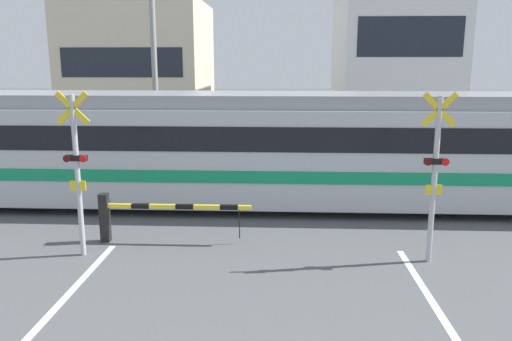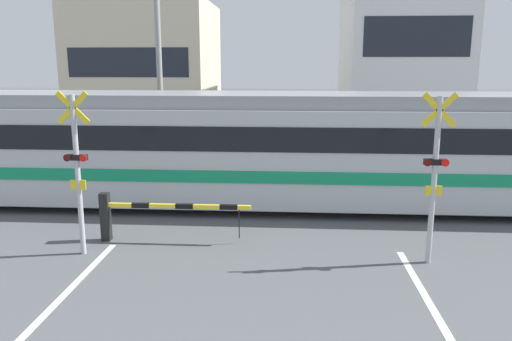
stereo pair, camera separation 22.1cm
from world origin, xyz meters
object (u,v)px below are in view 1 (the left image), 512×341
(crossing_barrier_far, at_px, (339,161))
(pedestrian, at_px, (247,140))
(crossing_signal_left, at_px, (77,167))
(crossing_signal_right, at_px, (435,171))
(crossing_barrier_near, at_px, (140,213))
(commuter_train, at_px, (250,146))

(crossing_barrier_far, distance_m, pedestrian, 4.25)
(crossing_signal_left, distance_m, crossing_signal_right, 7.24)
(crossing_barrier_near, distance_m, pedestrian, 9.19)
(crossing_signal_left, xyz_separation_m, crossing_signal_right, (7.24, 0.00, 0.00))
(commuter_train, relative_size, crossing_signal_right, 6.30)
(crossing_barrier_near, xyz_separation_m, crossing_barrier_far, (5.20, 6.42, 0.00))
(crossing_barrier_near, relative_size, crossing_signal_left, 0.99)
(commuter_train, distance_m, crossing_signal_left, 5.28)
(crossing_signal_right, xyz_separation_m, pedestrian, (-4.39, 9.84, -0.92))
(crossing_barrier_near, height_order, crossing_signal_left, crossing_signal_left)
(crossing_barrier_near, distance_m, crossing_signal_right, 6.39)
(commuter_train, xyz_separation_m, crossing_signal_left, (-3.32, -4.09, 0.20))
(commuter_train, bearing_deg, pedestrian, 94.66)
(crossing_barrier_far, distance_m, crossing_signal_left, 9.64)
(commuter_train, xyz_separation_m, pedestrian, (-0.47, 5.75, -0.72))
(commuter_train, relative_size, pedestrian, 12.71)
(pedestrian, bearing_deg, commuter_train, -85.34)
(crossing_barrier_far, distance_m, crossing_signal_right, 7.43)
(commuter_train, distance_m, crossing_barrier_far, 4.41)
(crossing_signal_left, bearing_deg, pedestrian, 73.83)
(crossing_barrier_near, bearing_deg, crossing_signal_right, -7.69)
(crossing_barrier_near, relative_size, pedestrian, 2.01)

